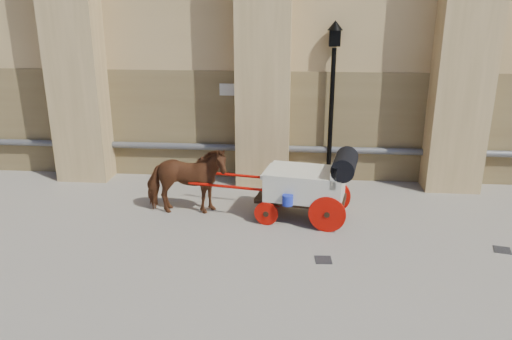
{
  "coord_description": "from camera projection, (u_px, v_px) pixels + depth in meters",
  "views": [
    {
      "loc": [
        -0.07,
        -9.37,
        4.71
      ],
      "look_at": [
        -0.99,
        1.27,
        1.13
      ],
      "focal_mm": 35.0,
      "sensor_mm": 36.0,
      "label": 1
    }
  ],
  "objects": [
    {
      "name": "ground",
      "position": [
        298.0,
        242.0,
        10.34
      ],
      "size": [
        90.0,
        90.0,
        0.0
      ],
      "primitive_type": "plane",
      "color": "gray",
      "rests_on": "ground"
    },
    {
      "name": "drain_grate_far",
      "position": [
        502.0,
        250.0,
        10.01
      ],
      "size": [
        0.38,
        0.38,
        0.01
      ],
      "primitive_type": "cube",
      "rotation": [
        0.0,
        0.0,
        -0.23
      ],
      "color": "black",
      "rests_on": "ground"
    },
    {
      "name": "horse",
      "position": [
        186.0,
        181.0,
        11.53
      ],
      "size": [
        1.98,
        1.02,
        1.63
      ],
      "primitive_type": "imported",
      "rotation": [
        0.0,
        0.0,
        1.65
      ],
      "color": "brown",
      "rests_on": "ground"
    },
    {
      "name": "street_lamp",
      "position": [
        332.0,
        99.0,
        13.14
      ],
      "size": [
        0.4,
        0.4,
        4.31
      ],
      "color": "black",
      "rests_on": "ground"
    },
    {
      "name": "drain_grate_near",
      "position": [
        323.0,
        260.0,
        9.62
      ],
      "size": [
        0.34,
        0.34,
        0.01
      ],
      "primitive_type": "cube",
      "rotation": [
        0.0,
        0.0,
        0.06
      ],
      "color": "black",
      "rests_on": "ground"
    },
    {
      "name": "carriage",
      "position": [
        311.0,
        183.0,
        11.17
      ],
      "size": [
        3.88,
        1.65,
        1.65
      ],
      "rotation": [
        0.0,
        0.0,
        -0.18
      ],
      "color": "black",
      "rests_on": "ground"
    }
  ]
}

